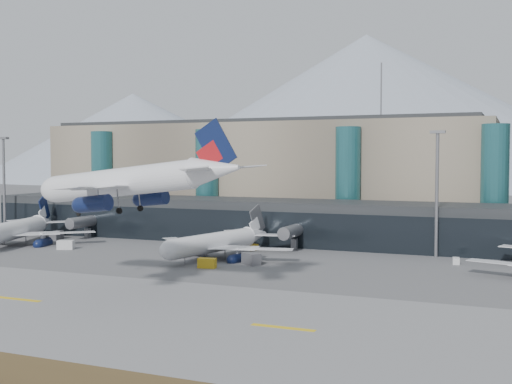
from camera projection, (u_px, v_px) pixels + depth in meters
ground at (193, 290)px, 97.04m from camera, size 900.00×900.00×0.00m
runway_strip at (138, 312)px, 83.20m from camera, size 400.00×40.00×0.04m
runway_markings at (138, 312)px, 83.20m from camera, size 128.00×1.00×0.02m
concourse at (309, 223)px, 150.06m from camera, size 170.00×27.00×10.00m
terminal_main at (262, 174)px, 188.83m from camera, size 130.00×30.00×31.00m
teal_towers at (274, 181)px, 170.33m from camera, size 116.40×19.40×46.00m
mountain_ridge at (475, 121)px, 439.23m from camera, size 910.00×400.00×110.00m
lightmast_left at (4, 180)px, 168.35m from camera, size 3.00×1.20×25.60m
lightmast_mid at (437, 186)px, 129.13m from camera, size 3.00×1.20×25.60m
hero_jet at (141, 173)px, 94.77m from camera, size 36.85×37.52×12.11m
jet_parked_left at (20, 223)px, 150.91m from camera, size 36.72×38.45×12.34m
jet_parked_mid at (223, 236)px, 130.61m from camera, size 33.99×34.86×11.21m
veh_a at (66, 245)px, 140.94m from camera, size 3.97×3.13×1.96m
veh_b at (253, 247)px, 139.52m from camera, size 2.20×2.64×1.31m
veh_c at (251, 259)px, 120.63m from camera, size 4.44×4.06×2.21m
veh_f at (57, 235)px, 158.08m from camera, size 2.49×3.91×2.04m
veh_g at (456, 261)px, 121.14m from camera, size 1.52×2.27×1.24m
veh_h at (207, 263)px, 116.94m from camera, size 3.47×2.23×1.79m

